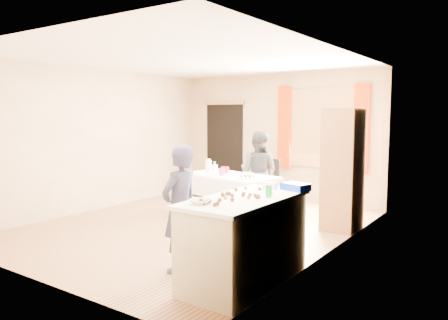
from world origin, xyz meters
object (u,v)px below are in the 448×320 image
Objects in this scene: cabinet at (343,170)px; chair at (267,193)px; woman at (259,173)px; party_table at (230,193)px; counter at (245,240)px; girl at (180,209)px.

chair is (-1.73, 0.75, -0.65)m from cabinet.
chair is 0.63× the size of woman.
cabinet is at bearing -2.40° from chair.
chair is (0.08, 1.14, -0.17)m from party_table.
girl is at bearing -169.85° from counter.
party_table is at bearing 127.03° from counter.
woman reaches higher than counter.
woman is at bearing -56.13° from chair.
party_table is 1.92× the size of chair.
woman reaches higher than girl.
cabinet is at bearing 22.49° from party_table.
girl is (-0.87, -2.79, -0.21)m from cabinet.
woman is (-0.74, 3.02, 0.02)m from girl.
counter is 1.71× the size of chair.
woman reaches higher than chair.
girl is 0.97× the size of woman.
cabinet is 1.99m from chair.
chair is at bearing 96.45° from party_table.
party_table is (-1.81, -0.39, -0.48)m from cabinet.
girl is at bearing -58.34° from party_table.
party_table is 1.15m from chair.
girl is (0.94, -2.40, 0.27)m from party_table.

